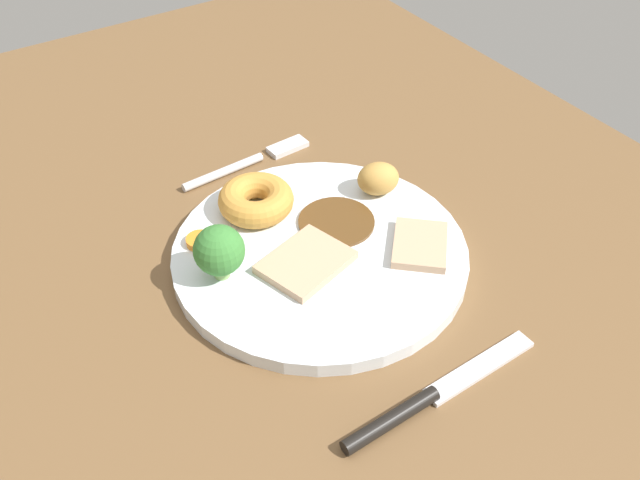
% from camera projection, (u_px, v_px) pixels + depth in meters
% --- Properties ---
extents(dining_table, '(1.20, 0.84, 0.04)m').
position_uv_depth(dining_table, '(320.00, 294.00, 0.65)').
color(dining_table, brown).
rests_on(dining_table, ground).
extents(dinner_plate, '(0.27, 0.27, 0.01)m').
position_uv_depth(dinner_plate, '(320.00, 254.00, 0.65)').
color(dinner_plate, white).
rests_on(dinner_plate, dining_table).
extents(gravy_pool, '(0.07, 0.07, 0.00)m').
position_uv_depth(gravy_pool, '(336.00, 222.00, 0.68)').
color(gravy_pool, '#563819').
rests_on(gravy_pool, dinner_plate).
extents(meat_slice_main, '(0.08, 0.08, 0.01)m').
position_uv_depth(meat_slice_main, '(420.00, 245.00, 0.65)').
color(meat_slice_main, tan).
rests_on(meat_slice_main, dinner_plate).
extents(meat_slice_under, '(0.08, 0.09, 0.01)m').
position_uv_depth(meat_slice_under, '(306.00, 262.00, 0.63)').
color(meat_slice_under, tan).
rests_on(meat_slice_under, dinner_plate).
extents(yorkshire_pudding, '(0.07, 0.07, 0.03)m').
position_uv_depth(yorkshire_pudding, '(256.00, 200.00, 0.68)').
color(yorkshire_pudding, '#C68938').
rests_on(yorkshire_pudding, dinner_plate).
extents(roast_potato_left, '(0.05, 0.05, 0.03)m').
position_uv_depth(roast_potato_left, '(378.00, 179.00, 0.70)').
color(roast_potato_left, '#BC8C42').
rests_on(roast_potato_left, dinner_plate).
extents(carrot_coin_front, '(0.02, 0.02, 0.01)m').
position_uv_depth(carrot_coin_front, '(199.00, 241.00, 0.65)').
color(carrot_coin_front, orange).
rests_on(carrot_coin_front, dinner_plate).
extents(broccoli_floret, '(0.04, 0.04, 0.05)m').
position_uv_depth(broccoli_floret, '(219.00, 251.00, 0.60)').
color(broccoli_floret, '#8CB766').
rests_on(broccoli_floret, dinner_plate).
extents(fork, '(0.02, 0.15, 0.01)m').
position_uv_depth(fork, '(251.00, 161.00, 0.77)').
color(fork, silver).
rests_on(fork, dining_table).
extents(knife, '(0.02, 0.19, 0.01)m').
position_uv_depth(knife, '(425.00, 400.00, 0.54)').
color(knife, black).
rests_on(knife, dining_table).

